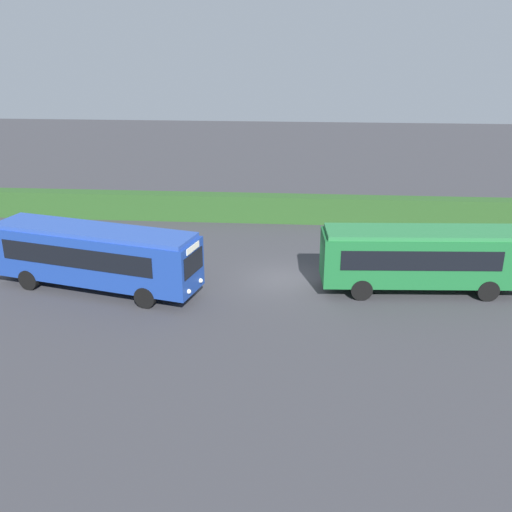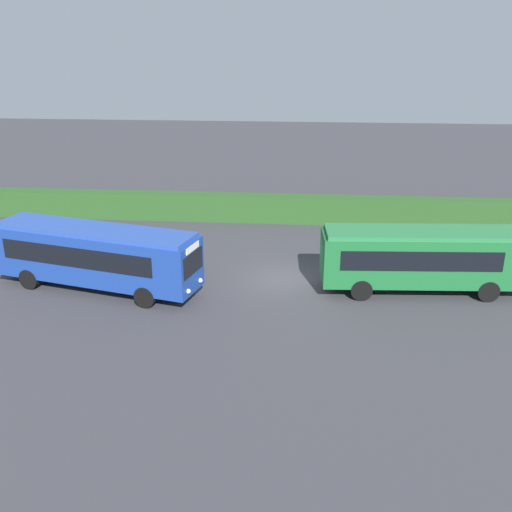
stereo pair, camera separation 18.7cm
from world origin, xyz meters
TOP-DOWN VIEW (x-y plane):
  - ground_plane at (0.00, 0.00)m, footprint 114.71×114.71m
  - bus_blue at (-8.97, -1.89)m, footprint 10.44×4.79m
  - bus_green at (6.42, -0.85)m, footprint 9.60×2.90m
  - person_left at (-6.67, 0.35)m, footprint 0.36×0.48m
  - hedge_row at (0.00, 9.79)m, footprint 69.35×1.20m
  - traffic_cone at (-14.98, 4.79)m, footprint 0.36×0.36m

SIDE VIEW (x-z plane):
  - ground_plane at x=0.00m, z-range 0.00..0.00m
  - traffic_cone at x=-14.98m, z-range 0.00..0.60m
  - hedge_row at x=0.00m, z-range 0.00..1.76m
  - person_left at x=-6.67m, z-range 0.04..1.74m
  - bus_green at x=6.42m, z-range 0.24..3.31m
  - bus_blue at x=-8.97m, z-range 0.24..3.34m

